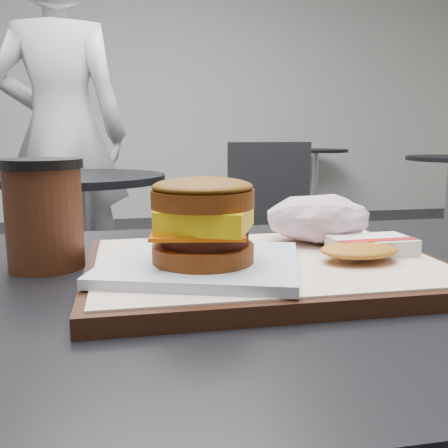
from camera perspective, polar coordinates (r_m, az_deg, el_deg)
customer_table at (r=0.63m, az=6.07°, el=-22.39°), size 0.80×0.60×0.77m
serving_tray at (r=0.55m, az=4.69°, el=-4.97°), size 0.38×0.28×0.02m
breakfast_sandwich at (r=0.49m, az=-2.41°, el=-0.82°), size 0.23×0.22×0.09m
hash_brown at (r=0.57m, az=15.94°, el=-2.59°), size 0.12×0.09×0.02m
crumpled_wrapper at (r=0.63m, az=10.75°, el=0.65°), size 0.13×0.10×0.06m
coffee_cup at (r=0.60m, az=-19.88°, el=1.43°), size 0.09×0.09×0.13m
neighbor_table at (r=2.19m, az=-15.81°, el=0.22°), size 0.70×0.70×0.75m
napkin at (r=2.14m, az=-19.72°, el=5.20°), size 0.15×0.15×0.00m
neighbor_chair at (r=2.39m, az=2.29°, el=0.46°), size 0.61×0.44×0.88m
patron at (r=2.73m, az=-18.07°, el=9.71°), size 0.72×0.52×1.83m
bg_table_far at (r=5.39m, az=10.42°, el=6.42°), size 0.66×0.66×0.75m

